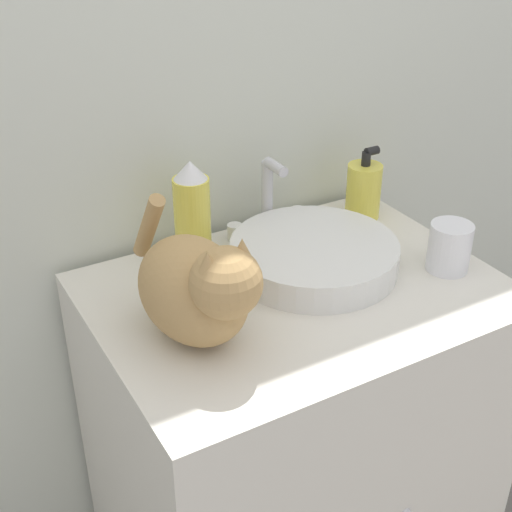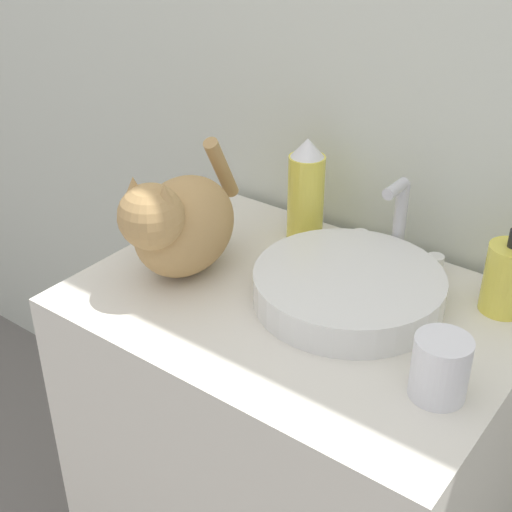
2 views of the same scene
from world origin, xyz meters
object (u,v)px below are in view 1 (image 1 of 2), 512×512
Objects in this scene: cat at (198,288)px; spray_bottle at (192,213)px; soap_bottle at (364,190)px; cup at (450,247)px.

cat is 0.27m from spray_bottle.
soap_bottle is at bearing 106.45° from cat.
cat is at bearing 176.49° from cup.
spray_bottle is at bearing 148.52° from cat.
cup is (0.00, -0.27, -0.02)m from soap_bottle.
soap_bottle is (0.51, 0.23, -0.04)m from cat.
spray_bottle is at bearing 178.40° from soap_bottle.
cat is 0.52m from cup.
spray_bottle is 2.19× the size of cup.
cat reaches higher than cup.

